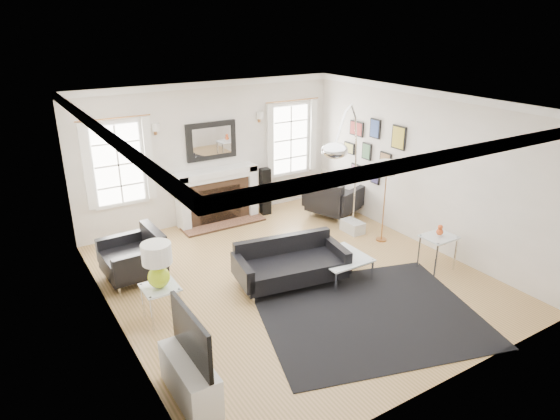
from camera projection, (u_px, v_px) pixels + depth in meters
floor at (293, 277)px, 8.08m from camera, size 6.00×6.00×0.00m
back_wall at (211, 153)px, 9.95m from camera, size 5.50×0.04×2.80m
front_wall at (451, 278)px, 5.20m from camera, size 5.50×0.04×2.80m
left_wall at (109, 235)px, 6.23m from camera, size 0.04×6.00×2.80m
right_wall at (422, 169)px, 8.92m from camera, size 0.04×6.00×2.80m
ceiling at (294, 103)px, 7.07m from camera, size 5.50×6.00×0.02m
crown_molding at (294, 107)px, 7.09m from camera, size 5.50×6.00×0.12m
fireplace at (218, 196)px, 10.10m from camera, size 1.70×0.69×1.11m
mantel_mirror at (211, 141)px, 9.82m from camera, size 1.05×0.07×0.75m
window_left at (118, 164)px, 8.98m from camera, size 1.24×0.15×1.62m
window_right at (290, 139)px, 10.79m from camera, size 1.24×0.15×1.62m
gallery_wall at (372, 146)px, 9.88m from camera, size 0.04×1.73×1.29m
tv_unit at (190, 373)px, 5.42m from camera, size 0.35×1.00×1.09m
area_rug at (369, 314)px, 7.06m from camera, size 3.57×3.23×0.01m
sofa at (290, 264)px, 7.84m from camera, size 1.83×1.06×0.57m
armchair_left at (136, 257)px, 7.94m from camera, size 0.91×1.01×0.66m
armchair_right at (332, 199)px, 10.40m from camera, size 1.19×1.26×0.68m
coffee_table at (340, 258)px, 7.99m from camera, size 0.81×0.81×0.36m
side_table_left at (160, 293)px, 6.80m from camera, size 0.47×0.47×0.52m
nesting_table at (438, 243)px, 8.19m from camera, size 0.54×0.45×0.59m
gourd_lamp at (157, 262)px, 6.63m from camera, size 0.40×0.40×0.64m
orange_vase at (440, 231)px, 8.11m from camera, size 0.11×0.11×0.18m
arc_floor_lamp at (346, 175)px, 8.31m from camera, size 1.92×1.78×2.72m
stick_floor_lamp at (387, 172)px, 8.92m from camera, size 0.31×0.31×1.55m
speaker_tower at (265, 191)px, 10.51m from camera, size 0.22×0.22×1.00m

